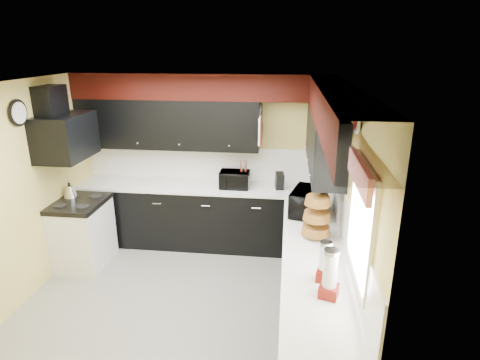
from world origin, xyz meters
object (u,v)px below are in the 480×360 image
(utensil_crock, at_px, (244,182))
(kettle, at_px, (70,191))
(knife_block, at_px, (279,181))
(microwave, at_px, (309,202))
(toaster_oven, at_px, (235,180))

(utensil_crock, distance_m, kettle, 2.35)
(utensil_crock, xyz_separation_m, kettle, (-2.28, -0.57, -0.03))
(utensil_crock, height_order, kettle, utensil_crock)
(knife_block, bearing_deg, utensil_crock, 170.63)
(utensil_crock, relative_size, kettle, 1.02)
(utensil_crock, bearing_deg, microwave, -42.73)
(toaster_oven, distance_m, microwave, 1.29)
(microwave, relative_size, utensil_crock, 3.04)
(knife_block, bearing_deg, toaster_oven, 169.64)
(microwave, xyz_separation_m, knife_block, (-0.37, 0.81, -0.03))
(toaster_oven, relative_size, kettle, 2.36)
(utensil_crock, bearing_deg, toaster_oven, 176.16)
(utensil_crock, xyz_separation_m, knife_block, (0.50, 0.01, 0.03))
(toaster_oven, height_order, microwave, microwave)
(utensil_crock, height_order, knife_block, knife_block)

